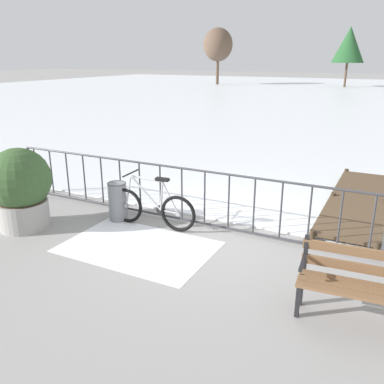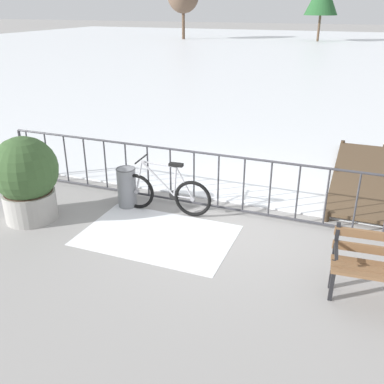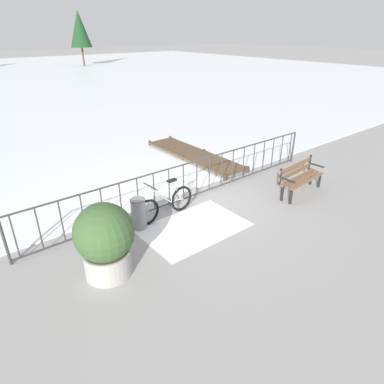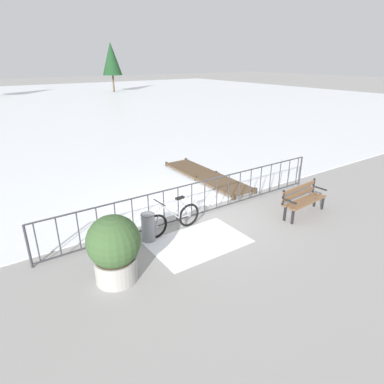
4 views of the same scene
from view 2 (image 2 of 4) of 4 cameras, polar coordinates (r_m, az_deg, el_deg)
ground_plane at (r=7.64m, az=5.03°, el=-2.75°), size 160.00×160.00×0.00m
frozen_pond at (r=35.20m, az=19.11°, el=17.03°), size 80.00×56.00×0.03m
snow_patch at (r=6.92m, az=-4.61°, el=-5.72°), size 2.40×1.58×0.01m
railing_fence at (r=7.41m, az=5.18°, el=1.13°), size 9.06×0.06×1.07m
bicycle_near_railing at (r=7.50m, az=-3.71°, el=-0.13°), size 1.71×0.52×0.97m
planter_with_shrub at (r=7.62m, az=-21.19°, el=1.79°), size 1.09×1.09×1.45m
trash_bin at (r=7.81m, az=-8.66°, el=0.67°), size 0.35×0.35×0.73m
wooden_dock at (r=9.62m, az=21.54°, el=2.10°), size 1.10×4.41×0.20m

